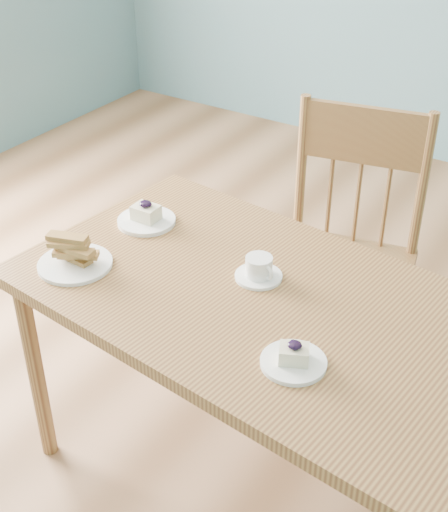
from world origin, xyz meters
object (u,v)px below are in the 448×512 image
object	(u,v)px
dining_chair	(344,256)
cheesecake_plate_far	(146,217)
cheesecake_plate_near	(294,359)
coffee_cup	(259,269)
biscotti_plate	(74,256)
dining_table	(264,319)

from	to	relation	value
dining_chair	cheesecake_plate_far	bearing A→B (deg)	-146.53
dining_chair	cheesecake_plate_near	distance (m)	0.88
dining_chair	cheesecake_plate_far	xyz separation A→B (m)	(-0.48, -0.48, 0.24)
coffee_cup	cheesecake_plate_far	bearing A→B (deg)	-167.85
dining_chair	biscotti_plate	bearing A→B (deg)	-133.96
cheesecake_plate_far	biscotti_plate	size ratio (longest dim) A/B	0.86
dining_table	dining_chair	bearing A→B (deg)	99.43
dining_table	coffee_cup	world-z (taller)	coffee_cup
dining_table	biscotti_plate	distance (m)	0.57
dining_table	coffee_cup	bearing A→B (deg)	137.46
dining_table	cheesecake_plate_near	size ratio (longest dim) A/B	9.19
cheesecake_plate_far	biscotti_plate	bearing A→B (deg)	-93.71
cheesecake_plate_near	coffee_cup	distance (m)	0.37
cheesecake_plate_near	cheesecake_plate_far	distance (m)	0.78
dining_chair	cheesecake_plate_near	world-z (taller)	dining_chair
dining_chair	biscotti_plate	size ratio (longest dim) A/B	4.82
dining_table	cheesecake_plate_near	bearing A→B (deg)	-39.76
dining_table	cheesecake_plate_far	bearing A→B (deg)	170.71
biscotti_plate	dining_table	bearing A→B (deg)	16.91
biscotti_plate	dining_chair	bearing A→B (deg)	57.47
dining_chair	cheesecake_plate_near	size ratio (longest dim) A/B	6.47
cheesecake_plate_far	dining_chair	bearing A→B (deg)	44.90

